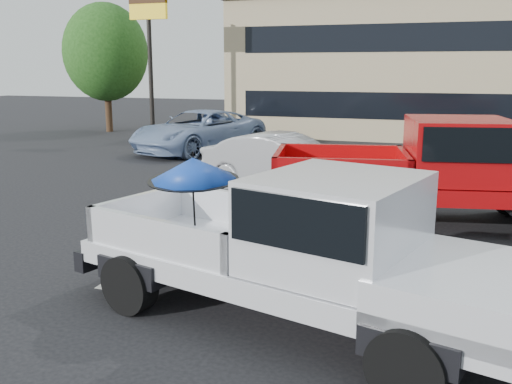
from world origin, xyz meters
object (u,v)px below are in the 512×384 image
at_px(motel_sign, 149,26).
at_px(red_pickup, 447,168).
at_px(blue_suv, 199,131).
at_px(tree_left, 105,52).
at_px(silver_pickup, 318,244).
at_px(silver_sedan, 284,163).

xyz_separation_m(motel_sign, red_pickup, (11.55, -9.42, -3.51)).
height_order(motel_sign, red_pickup, motel_sign).
bearing_deg(blue_suv, tree_left, 164.15).
distance_m(silver_pickup, red_pickup, 5.51).
bearing_deg(motel_sign, red_pickup, -39.19).
bearing_deg(silver_pickup, motel_sign, 140.40).
bearing_deg(motel_sign, silver_pickup, -55.40).
relative_size(red_pickup, blue_suv, 1.22).
xyz_separation_m(silver_pickup, silver_sedan, (-2.49, 7.45, -0.34)).
bearing_deg(blue_suv, red_pickup, -21.90).
relative_size(motel_sign, tree_left, 1.00).
bearing_deg(motel_sign, silver_sedan, -43.55).
xyz_separation_m(tree_left, blue_suv, (6.88, -4.84, -2.97)).
relative_size(tree_left, silver_sedan, 1.40).
bearing_deg(silver_pickup, red_pickup, 91.37).
distance_m(silver_pickup, blue_suv, 14.84).
height_order(red_pickup, silver_sedan, red_pickup).
xyz_separation_m(motel_sign, tree_left, (-4.00, 3.00, -0.92)).
relative_size(red_pickup, silver_sedan, 1.55).
bearing_deg(silver_sedan, red_pickup, -103.70).
distance_m(tree_left, silver_pickup, 22.88).
relative_size(silver_pickup, silver_sedan, 1.40).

